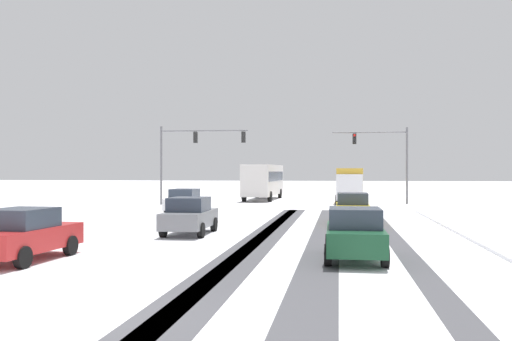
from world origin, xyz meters
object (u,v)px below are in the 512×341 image
at_px(car_white_lead, 185,201).
at_px(traffic_signal_far_right, 386,152).
at_px(car_yellow_cab_second, 352,208).
at_px(car_grey_third, 190,216).
at_px(box_truck_delivery, 350,184).
at_px(car_dark_green_fourth, 355,234).
at_px(traffic_signal_far_left, 192,148).
at_px(bus_oncoming, 264,179).
at_px(car_red_fifth, 24,234).

bearing_deg(car_white_lead, traffic_signal_far_right, 43.60).
bearing_deg(car_yellow_cab_second, car_white_lead, 154.10).
bearing_deg(car_grey_third, box_truck_delivery, 73.29).
bearing_deg(car_dark_green_fourth, box_truck_delivery, 89.17).
bearing_deg(car_dark_green_fourth, car_white_lead, 121.10).
relative_size(car_yellow_cab_second, car_grey_third, 0.99).
distance_m(traffic_signal_far_left, car_yellow_cab_second, 19.68).
xyz_separation_m(traffic_signal_far_right, car_grey_third, (-10.41, -24.44, -3.63)).
xyz_separation_m(traffic_signal_far_left, box_truck_delivery, (12.95, 4.01, -3.06)).
relative_size(traffic_signal_far_left, car_dark_green_fourth, 1.78).
bearing_deg(bus_oncoming, car_white_lead, -98.14).
bearing_deg(box_truck_delivery, traffic_signal_far_right, -3.24).
distance_m(car_white_lead, bus_oncoming, 18.59).
relative_size(car_yellow_cab_second, car_red_fifth, 0.98).
distance_m(car_yellow_cab_second, car_grey_third, 9.42).
bearing_deg(traffic_signal_far_right, box_truck_delivery, 176.76).
bearing_deg(car_grey_third, car_red_fifth, -112.05).
height_order(bus_oncoming, box_truck_delivery, bus_oncoming).
bearing_deg(car_dark_green_fourth, car_grey_third, 139.40).
height_order(car_grey_third, car_red_fifth, same).
relative_size(car_red_fifth, bus_oncoming, 0.38).
distance_m(traffic_signal_far_left, box_truck_delivery, 13.90).
xyz_separation_m(car_yellow_cab_second, car_grey_third, (-7.17, -6.11, 0.00)).
bearing_deg(car_yellow_cab_second, traffic_signal_far_left, 131.29).
height_order(car_yellow_cab_second, car_grey_third, same).
xyz_separation_m(traffic_signal_far_right, car_dark_green_fourth, (-3.47, -30.39, -3.63)).
height_order(car_yellow_cab_second, car_dark_green_fourth, same).
height_order(traffic_signal_far_right, bus_oncoming, traffic_signal_far_right).
xyz_separation_m(car_grey_third, bus_oncoming, (-0.81, 29.62, 1.18)).
distance_m(traffic_signal_far_right, car_white_lead, 19.46).
bearing_deg(car_white_lead, bus_oncoming, 81.86).
bearing_deg(traffic_signal_far_left, car_yellow_cab_second, -48.71).
xyz_separation_m(car_white_lead, bus_oncoming, (2.63, 18.36, 1.18)).
distance_m(traffic_signal_far_right, box_truck_delivery, 4.13).
bearing_deg(traffic_signal_far_left, traffic_signal_far_right, 13.52).
height_order(car_grey_third, car_dark_green_fourth, same).
relative_size(car_dark_green_fourth, car_red_fifth, 0.99).
bearing_deg(car_white_lead, box_truck_delivery, 50.98).
relative_size(car_yellow_cab_second, bus_oncoming, 0.37).
distance_m(traffic_signal_far_left, car_red_fifth, 28.64).
height_order(traffic_signal_far_right, traffic_signal_far_left, same).
distance_m(traffic_signal_far_right, car_dark_green_fourth, 30.81).
bearing_deg(car_yellow_cab_second, traffic_signal_far_right, 79.96).
distance_m(traffic_signal_far_left, car_white_lead, 10.34).
bearing_deg(bus_oncoming, traffic_signal_far_right, -24.76).
distance_m(car_grey_third, car_red_fifth, 8.28).
height_order(car_white_lead, car_grey_third, same).
bearing_deg(car_red_fifth, traffic_signal_far_left, 94.96).
xyz_separation_m(car_white_lead, car_yellow_cab_second, (10.60, -5.15, 0.00)).
distance_m(car_dark_green_fourth, box_truck_delivery, 30.58).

